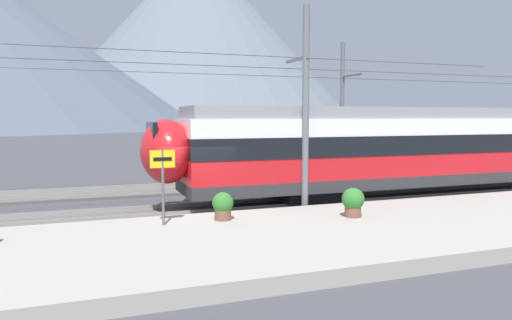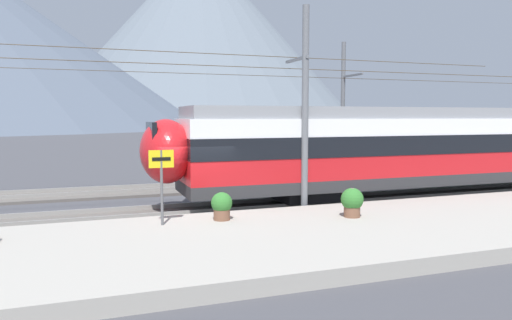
# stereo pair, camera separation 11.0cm
# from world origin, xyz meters

# --- Properties ---
(ground_plane) EXTENTS (400.00, 400.00, 0.00)m
(ground_plane) POSITION_xyz_m (0.00, 0.00, 0.00)
(ground_plane) COLOR #424247
(platform_slab) EXTENTS (120.00, 6.46, 0.39)m
(platform_slab) POSITION_xyz_m (0.00, -4.09, 0.20)
(platform_slab) COLOR #A39E93
(platform_slab) RESTS_ON ground
(track_near) EXTENTS (120.00, 3.00, 0.28)m
(track_near) POSITION_xyz_m (0.00, 0.96, 0.07)
(track_near) COLOR #5B5651
(track_near) RESTS_ON ground
(track_far) EXTENTS (120.00, 3.00, 0.28)m
(track_far) POSITION_xyz_m (0.00, 6.54, 0.07)
(track_far) COLOR #5B5651
(track_far) RESTS_ON ground
(train_near_platform) EXTENTS (28.04, 2.93, 4.27)m
(train_near_platform) POSITION_xyz_m (12.47, 0.96, 2.23)
(train_near_platform) COLOR #2D2D30
(train_near_platform) RESTS_ON track_near
(catenary_mast_mid) EXTENTS (47.17, 1.78, 7.30)m
(catenary_mast_mid) POSITION_xyz_m (3.84, -0.41, 3.82)
(catenary_mast_mid) COLOR slate
(catenary_mast_mid) RESTS_ON ground
(catenary_mast_far_side) EXTENTS (47.17, 2.15, 7.69)m
(catenary_mast_far_side) POSITION_xyz_m (10.49, 8.25, 4.02)
(catenary_mast_far_side) COLOR slate
(catenary_mast_far_side) RESTS_ON ground
(platform_sign) EXTENTS (0.70, 0.08, 2.15)m
(platform_sign) POSITION_xyz_m (-1.42, -2.17, 1.97)
(platform_sign) COLOR #59595B
(platform_sign) RESTS_ON platform_slab
(potted_plant_platform_edge) EXTENTS (0.70, 0.70, 0.90)m
(potted_plant_platform_edge) POSITION_xyz_m (4.26, -3.04, 0.90)
(potted_plant_platform_edge) COLOR brown
(potted_plant_platform_edge) RESTS_ON platform_slab
(potted_plant_by_shelter) EXTENTS (0.64, 0.64, 0.84)m
(potted_plant_by_shelter) POSITION_xyz_m (0.36, -2.10, 0.85)
(potted_plant_by_shelter) COLOR brown
(potted_plant_by_shelter) RESTS_ON platform_slab
(mountain_central_peak) EXTENTS (155.20, 155.20, 87.38)m
(mountain_central_peak) POSITION_xyz_m (51.12, 218.00, 43.69)
(mountain_central_peak) COLOR slate
(mountain_central_peak) RESTS_ON ground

